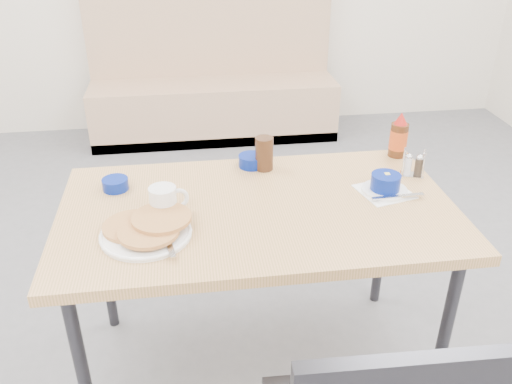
{
  "coord_description": "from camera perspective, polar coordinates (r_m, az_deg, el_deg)",
  "views": [
    {
      "loc": [
        -0.23,
        -1.39,
        1.73
      ],
      "look_at": [
        -0.01,
        0.25,
        0.82
      ],
      "focal_mm": 38.0,
      "sensor_mm": 36.0,
      "label": 1
    }
  ],
  "objects": [
    {
      "name": "booth_bench",
      "position": [
        4.4,
        -4.53,
        10.55
      ],
      "size": [
        1.9,
        0.56,
        1.22
      ],
      "color": "tan",
      "rests_on": "ground"
    },
    {
      "name": "sugar_wrapper",
      "position": [
        1.83,
        -13.69,
        -4.02
      ],
      "size": [
        0.05,
        0.04,
        0.0
      ],
      "primitive_type": "cube",
      "rotation": [
        0.0,
        0.0,
        0.4
      ],
      "color": "#F55951",
      "rests_on": "dining_table"
    },
    {
      "name": "condiment_caddy",
      "position": [
        2.2,
        16.2,
        2.58
      ],
      "size": [
        0.1,
        0.08,
        0.11
      ],
      "rotation": [
        0.0,
        0.0,
        -0.35
      ],
      "color": "silver",
      "rests_on": "dining_table"
    },
    {
      "name": "pancake_plate",
      "position": [
        1.79,
        -11.41,
        -3.88
      ],
      "size": [
        0.3,
        0.31,
        0.05
      ],
      "rotation": [
        0.0,
        0.0,
        -0.15
      ],
      "color": "white",
      "rests_on": "dining_table"
    },
    {
      "name": "syrup_bottle",
      "position": [
        2.34,
        14.78,
        5.58
      ],
      "size": [
        0.07,
        0.07,
        0.19
      ],
      "rotation": [
        0.0,
        0.0,
        -0.1
      ],
      "color": "#47230F",
      "rests_on": "dining_table"
    },
    {
      "name": "butter_bowl",
      "position": [
        2.2,
        -0.47,
        3.29
      ],
      "size": [
        0.11,
        0.11,
        0.05
      ],
      "rotation": [
        0.0,
        0.0,
        -0.41
      ],
      "color": "navy",
      "rests_on": "dining_table"
    },
    {
      "name": "dining_table",
      "position": [
        1.95,
        0.2,
        -3.09
      ],
      "size": [
        1.4,
        0.8,
        0.76
      ],
      "color": "tan",
      "rests_on": "ground"
    },
    {
      "name": "grits_setting",
      "position": [
        2.05,
        13.46,
        0.75
      ],
      "size": [
        0.23,
        0.22,
        0.07
      ],
      "rotation": [
        0.0,
        0.0,
        0.25
      ],
      "color": "white",
      "rests_on": "dining_table"
    },
    {
      "name": "creamer_bowl",
      "position": [
        2.09,
        -14.58,
        0.8
      ],
      "size": [
        0.1,
        0.1,
        0.04
      ],
      "rotation": [
        0.0,
        0.0,
        0.32
      ],
      "color": "navy",
      "rests_on": "dining_table"
    },
    {
      "name": "amber_tumbler",
      "position": [
        2.15,
        0.87,
        4.08
      ],
      "size": [
        0.08,
        0.08,
        0.14
      ],
      "primitive_type": "cylinder",
      "rotation": [
        0.0,
        0.0,
        0.08
      ],
      "color": "#392012",
      "rests_on": "dining_table"
    },
    {
      "name": "coffee_mug",
      "position": [
        1.87,
        -9.6,
        -0.93
      ],
      "size": [
        0.14,
        0.09,
        0.11
      ],
      "rotation": [
        0.0,
        0.0,
        0.23
      ],
      "color": "white",
      "rests_on": "dining_table"
    }
  ]
}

